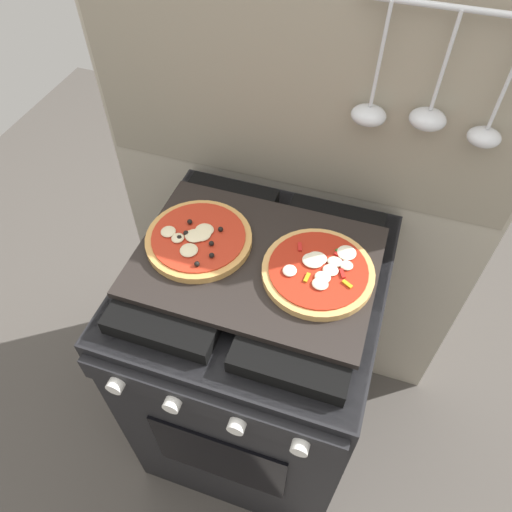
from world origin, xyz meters
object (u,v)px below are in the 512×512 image
at_px(pizza_left, 198,239).
at_px(stove, 256,360).
at_px(baking_tray, 256,261).
at_px(pizza_right, 318,271).

bearing_deg(pizza_left, stove, -2.87).
bearing_deg(stove, pizza_left, 177.13).
xyz_separation_m(stove, baking_tray, (0.00, 0.00, 0.46)).
distance_m(stove, pizza_right, 0.50).
bearing_deg(pizza_right, baking_tray, -179.85).
xyz_separation_m(baking_tray, pizza_right, (0.14, 0.00, 0.02)).
height_order(stove, pizza_left, pizza_left).
relative_size(stove, pizza_left, 3.68).
bearing_deg(baking_tray, pizza_left, 177.79).
height_order(stove, pizza_right, pizza_right).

